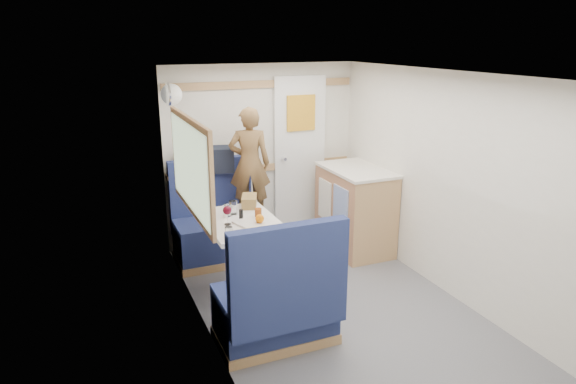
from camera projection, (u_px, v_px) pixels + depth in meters
name	position (u px, v px, depth m)	size (l,w,h in m)	color
floor	(360.00, 334.00, 4.08)	(4.50, 4.50, 0.00)	#515156
ceiling	(372.00, 78.00, 3.50)	(4.50, 4.50, 0.00)	silver
wall_back	(262.00, 154.00, 5.77)	(2.20, 0.02, 2.00)	silver
wall_left	(222.00, 237.00, 3.38)	(0.02, 4.50, 2.00)	silver
wall_right	(482.00, 199.00, 4.19)	(0.02, 4.50, 2.00)	silver
oak_trim_low	(263.00, 168.00, 5.80)	(2.15, 0.02, 0.08)	#A16B49
oak_trim_high	(262.00, 84.00, 5.53)	(2.15, 0.02, 0.08)	#A16B49
side_window	(190.00, 167.00, 4.20)	(0.04, 1.30, 0.72)	#A9BA9E
rear_door	(300.00, 154.00, 5.92)	(0.62, 0.12, 1.86)	white
dinette_table	(242.00, 237.00, 4.56)	(0.62, 0.92, 0.72)	white
bench_far	(217.00, 232.00, 5.40)	(0.90, 0.59, 1.05)	#191A50
bench_near	(278.00, 309.00, 3.87)	(0.90, 0.59, 1.05)	#191A50
ledge	(209.00, 173.00, 5.45)	(0.90, 0.14, 0.04)	#A16B49
dome_light	(171.00, 94.00, 4.82)	(0.20, 0.20, 0.20)	white
galley_counter	(355.00, 209.00, 5.61)	(0.57, 0.92, 0.92)	#A16B49
person	(250.00, 163.00, 5.24)	(0.42, 0.28, 1.16)	brown
duffel_bag	(208.00, 160.00, 5.41)	(0.53, 0.26, 0.26)	black
tray	(257.00, 224.00, 4.39)	(0.28, 0.37, 0.02)	silver
orange_fruit	(260.00, 219.00, 4.39)	(0.08, 0.08, 0.08)	#E15D0A
cheese_block	(253.00, 231.00, 4.17)	(0.11, 0.06, 0.04)	#EFD98A
wine_glass	(227.00, 211.00, 4.38)	(0.08, 0.08, 0.17)	white
tumbler_left	(229.00, 233.00, 4.08)	(0.06, 0.06, 0.10)	silver
tumbler_mid	(227.00, 210.00, 4.60)	(0.07, 0.07, 0.11)	white
tumbler_right	(233.00, 207.00, 4.66)	(0.08, 0.08, 0.12)	white
beer_glass	(258.00, 214.00, 4.54)	(0.06, 0.06, 0.10)	#8F4214
pepper_grinder	(241.00, 215.00, 4.51)	(0.04, 0.04, 0.10)	black
salt_grinder	(225.00, 212.00, 4.57)	(0.04, 0.04, 0.10)	silver
bread_loaf	(249.00, 201.00, 4.87)	(0.14, 0.25, 0.10)	brown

